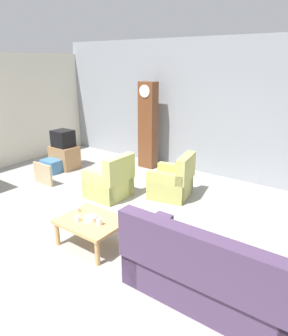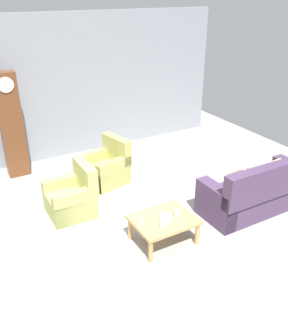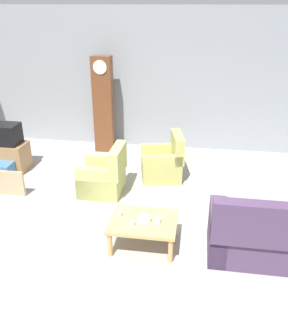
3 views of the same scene
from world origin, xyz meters
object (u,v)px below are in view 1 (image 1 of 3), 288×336
at_px(grandfather_clock, 148,126).
at_px(cup_blue_rimmed, 77,219).
at_px(armchair_olive_near, 110,183).
at_px(framed_picture_leaning, 43,174).
at_px(couch_floral, 212,277).
at_px(cup_cream_tall, 77,209).
at_px(tv_stand_cabinet, 65,157).
at_px(tv_crt, 63,138).
at_px(cup_white_porcelain, 99,222).
at_px(armchair_olive_far, 173,183).
at_px(coffee_table_wood, 92,223).
at_px(storage_box_blue, 53,166).
at_px(bowl_white_stacked, 90,218).

xyz_separation_m(grandfather_clock, cup_blue_rimmed, (1.34, -3.67, -0.64)).
relative_size(armchair_olive_near, framed_picture_leaning, 1.53).
bearing_deg(couch_floral, framed_picture_leaning, 166.16).
height_order(grandfather_clock, cup_cream_tall, grandfather_clock).
relative_size(tv_stand_cabinet, tv_crt, 1.42).
relative_size(tv_stand_cabinet, cup_white_porcelain, 6.85).
height_order(armchair_olive_far, grandfather_clock, grandfather_clock).
relative_size(coffee_table_wood, tv_stand_cabinet, 1.41).
bearing_deg(tv_stand_cabinet, storage_box_blue, -92.68).
distance_m(armchair_olive_far, storage_box_blue, 3.28).
distance_m(tv_crt, cup_cream_tall, 3.50).
bearing_deg(storage_box_blue, armchair_olive_near, -7.45).
distance_m(coffee_table_wood, cup_cream_tall, 0.38).
relative_size(tv_crt, cup_blue_rimmed, 5.65).
xyz_separation_m(couch_floral, coffee_table_wood, (-1.98, 0.05, 0.01)).
bearing_deg(storage_box_blue, couch_floral, -19.41).
height_order(armchair_olive_near, bowl_white_stacked, armchair_olive_near).
relative_size(grandfather_clock, tv_crt, 4.58).
height_order(framed_picture_leaning, cup_cream_tall, cup_cream_tall).
bearing_deg(framed_picture_leaning, cup_blue_rimmed, -26.25).
relative_size(tv_stand_cabinet, cup_blue_rimmed, 8.00).
height_order(armchair_olive_far, framed_picture_leaning, armchair_olive_far).
height_order(couch_floral, tv_stand_cabinet, couch_floral).
xyz_separation_m(armchair_olive_near, grandfather_clock, (-0.50, 2.04, 0.80)).
distance_m(coffee_table_wood, grandfather_clock, 3.88).
xyz_separation_m(tv_stand_cabinet, tv_crt, (0.00, 0.00, 0.50)).
relative_size(coffee_table_wood, framed_picture_leaning, 1.60).
distance_m(couch_floral, cup_cream_tall, 2.35).
bearing_deg(tv_crt, armchair_olive_near, -16.78).
relative_size(coffee_table_wood, bowl_white_stacked, 5.01).
relative_size(coffee_table_wood, cup_blue_rimmed, 11.30).
height_order(tv_crt, framed_picture_leaning, tv_crt).
distance_m(framed_picture_leaning, storage_box_blue, 0.84).
bearing_deg(cup_white_porcelain, cup_blue_rimmed, -161.46).
xyz_separation_m(cup_white_porcelain, bowl_white_stacked, (-0.20, 0.01, -0.01)).
bearing_deg(bowl_white_stacked, cup_cream_tall, 166.93).
relative_size(couch_floral, grandfather_clock, 0.96).
distance_m(armchair_olive_far, tv_crt, 3.26).
xyz_separation_m(armchair_olive_far, tv_stand_cabinet, (-3.22, -0.12, -0.01)).
bearing_deg(coffee_table_wood, tv_crt, 145.95).
bearing_deg(tv_crt, tv_stand_cabinet, 0.00).
relative_size(armchair_olive_far, bowl_white_stacked, 4.85).
xyz_separation_m(grandfather_clock, cup_white_porcelain, (1.68, -3.56, -0.63)).
distance_m(coffee_table_wood, tv_stand_cabinet, 3.82).
height_order(tv_crt, storage_box_blue, tv_crt).
bearing_deg(bowl_white_stacked, tv_stand_cabinet, 145.66).
xyz_separation_m(armchair_olive_far, cup_blue_rimmed, (-0.19, -2.41, 0.16)).
relative_size(couch_floral, armchair_olive_far, 2.26).
xyz_separation_m(tv_stand_cabinet, cup_cream_tall, (2.80, -2.08, 0.17)).
distance_m(armchair_olive_near, tv_crt, 2.34).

